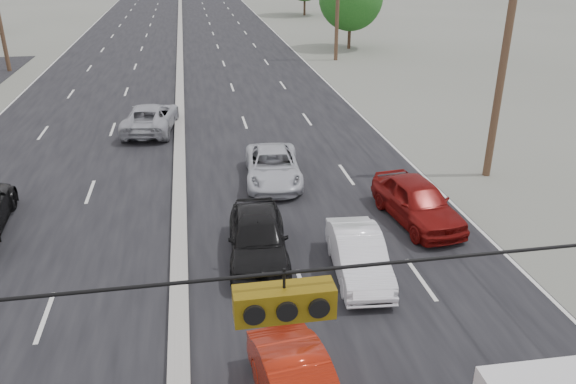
# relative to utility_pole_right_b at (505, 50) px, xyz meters

# --- Properties ---
(road_surface) EXTENTS (20.00, 160.00, 0.02)m
(road_surface) POSITION_rel_utility_pole_right_b_xyz_m (-12.50, 15.00, -5.11)
(road_surface) COLOR black
(road_surface) RESTS_ON ground
(center_median) EXTENTS (0.50, 160.00, 0.20)m
(center_median) POSITION_rel_utility_pole_right_b_xyz_m (-12.50, 15.00, -5.01)
(center_median) COLOR gray
(center_median) RESTS_ON ground
(utility_pole_right_b) EXTENTS (1.60, 0.30, 10.00)m
(utility_pole_right_b) POSITION_rel_utility_pole_right_b_xyz_m (0.00, 0.00, 0.00)
(utility_pole_right_b) COLOR #422D1E
(utility_pole_right_b) RESTS_ON ground
(traffic_signals) EXTENTS (25.00, 0.30, 0.54)m
(traffic_signals) POSITION_rel_utility_pole_right_b_xyz_m (-11.10, -15.00, 0.39)
(traffic_signals) COLOR black
(traffic_signals) RESTS_ON ground
(queue_car_a) EXTENTS (2.07, 4.46, 1.48)m
(queue_car_a) POSITION_rel_utility_pole_right_b_xyz_m (-10.13, -5.03, -4.37)
(queue_car_a) COLOR black
(queue_car_a) RESTS_ON ground
(queue_car_b) EXTENTS (1.67, 3.98, 1.28)m
(queue_car_b) POSITION_rel_utility_pole_right_b_xyz_m (-7.41, -6.44, -4.47)
(queue_car_b) COLOR white
(queue_car_b) RESTS_ON ground
(queue_car_c) EXTENTS (2.49, 4.75, 1.27)m
(queue_car_c) POSITION_rel_utility_pole_right_b_xyz_m (-8.79, 0.84, -4.47)
(queue_car_c) COLOR silver
(queue_car_c) RESTS_ON ground
(queue_car_e) EXTENTS (2.27, 4.56, 1.49)m
(queue_car_e) POSITION_rel_utility_pole_right_b_xyz_m (-4.48, -3.49, -4.36)
(queue_car_e) COLOR maroon
(queue_car_e) RESTS_ON ground
(oncoming_far) EXTENTS (2.94, 5.28, 1.40)m
(oncoming_far) POSITION_rel_utility_pole_right_b_xyz_m (-13.90, 8.43, -4.41)
(oncoming_far) COLOR #A1A3A8
(oncoming_far) RESTS_ON ground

